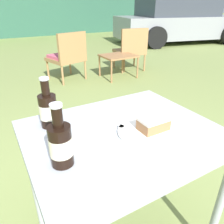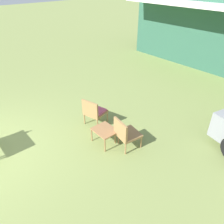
# 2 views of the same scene
# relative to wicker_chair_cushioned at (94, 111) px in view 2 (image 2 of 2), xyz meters

# --- Properties ---
(wicker_chair_cushioned) EXTENTS (0.65, 0.65, 0.82)m
(wicker_chair_cushioned) POSITION_rel_wicker_chair_cushioned_xyz_m (0.00, 0.00, 0.00)
(wicker_chair_cushioned) COLOR #9E7547
(wicker_chair_cushioned) RESTS_ON ground_plane
(wicker_chair_plain) EXTENTS (0.62, 0.61, 0.82)m
(wicker_chair_plain) POSITION_rel_wicker_chair_cushioned_xyz_m (1.31, -0.03, 0.01)
(wicker_chair_plain) COLOR #9E7547
(wicker_chair_plain) RESTS_ON ground_plane
(garden_side_table) EXTENTS (0.59, 0.50, 0.41)m
(garden_side_table) POSITION_rel_wicker_chair_cushioned_xyz_m (0.85, -0.30, -0.07)
(garden_side_table) COLOR #996B42
(garden_side_table) RESTS_ON ground_plane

